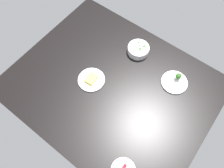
{
  "coord_description": "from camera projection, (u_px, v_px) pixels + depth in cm",
  "views": [
    {
      "loc": [
        41.65,
        -54.86,
        141.17
      ],
      "look_at": [
        0.0,
        0.0,
        6.0
      ],
      "focal_mm": 35.36,
      "sensor_mm": 36.0,
      "label": 1
    }
  ],
  "objects": [
    {
      "name": "plate_broccoli",
      "position": [
        175.0,
        81.0,
        1.53
      ],
      "size": [
        18.38,
        18.38,
        7.04
      ],
      "color": "silver",
      "rests_on": "dining_table"
    },
    {
      "name": "plate_cheese",
      "position": [
        91.0,
        79.0,
        1.54
      ],
      "size": [
        18.97,
        18.97,
        3.58
      ],
      "color": "silver",
      "rests_on": "dining_table"
    },
    {
      "name": "dining_table",
      "position": [
        112.0,
        87.0,
        1.55
      ],
      "size": [
        136.77,
        111.43,
        4.0
      ],
      "primitive_type": "cube",
      "color": "black",
      "rests_on": "ground"
    },
    {
      "name": "bowl_peas",
      "position": [
        138.0,
        49.0,
        1.64
      ],
      "size": [
        16.12,
        16.12,
        6.77
      ],
      "color": "silver",
      "rests_on": "dining_table"
    }
  ]
}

